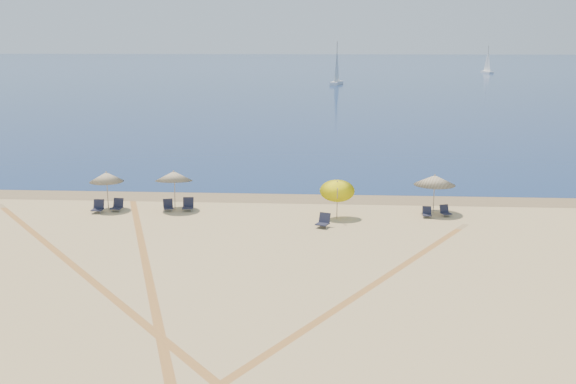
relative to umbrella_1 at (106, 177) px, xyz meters
name	(u,v)px	position (x,y,z in m)	size (l,w,h in m)	color
ocean	(325,67)	(10.52, 204.59, -1.93)	(500.00, 500.00, 0.00)	#0C2151
wet_sand	(292,198)	(10.52, 3.59, -1.93)	(500.00, 500.00, 0.00)	olive
umbrella_1	(106,177)	(0.00, 0.00, 0.00)	(1.96, 1.96, 2.28)	gray
umbrella_2	(174,176)	(3.87, 0.28, 0.05)	(2.15, 2.19, 2.37)	gray
umbrella_3	(337,187)	(13.28, -1.16, -0.13)	(1.92, 1.96, 2.50)	gray
umbrella_4	(435,180)	(18.78, 0.41, -0.01)	(2.34, 2.34, 2.27)	gray
chair_2	(98,207)	(-0.36, -0.68, -1.61)	(0.61, 0.71, 0.73)	black
chair_3	(117,205)	(0.63, -0.25, -1.62)	(0.67, 0.76, 0.72)	black
chair_4	(168,206)	(3.54, -0.01, -1.64)	(0.73, 0.79, 0.66)	black
chair_5	(188,205)	(4.68, 0.12, -1.61)	(0.68, 0.77, 0.74)	black
chair_6	(323,221)	(12.56, -2.88, -1.61)	(0.85, 0.90, 0.74)	black
chair_7	(427,213)	(18.29, -0.53, -1.67)	(0.53, 0.61, 0.60)	black
chair_8	(445,211)	(19.35, -0.17, -1.66)	(0.68, 0.74, 0.62)	black
sailboat_0	(487,65)	(58.23, 162.12, 0.46)	(2.70, 5.49, 7.93)	white
sailboat_1	(337,72)	(14.08, 109.59, 0.84)	(3.03, 6.35, 9.17)	white
tire_tracks	(176,283)	(6.66, -11.49, -1.93)	(50.08, 43.78, 0.00)	tan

